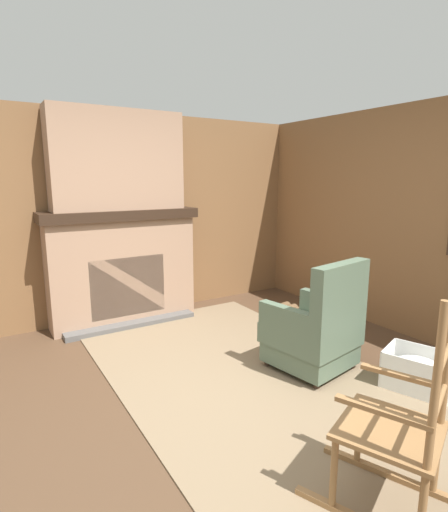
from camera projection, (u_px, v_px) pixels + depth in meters
name	position (u px, v px, depth m)	size (l,w,h in m)	color
ground_plane	(225.00, 413.00, 2.91)	(14.00, 14.00, 0.00)	#4C3523
wood_panel_wall_left	(115.00, 217.00, 4.75)	(0.06, 5.51, 2.44)	brown
wood_panel_wall_back	(438.00, 225.00, 3.95)	(5.51, 0.09, 2.44)	brown
fireplace_hearth	(123.00, 267.00, 4.66)	(0.59, 1.76, 1.33)	#9E7A60
chimney_breast	(117.00, 160.00, 4.44)	(0.33, 1.46, 1.09)	#9E7A60
area_rug	(245.00, 374.00, 3.46)	(3.56, 2.09, 0.01)	#7A664C
armchair	(315.00, 331.00, 3.50)	(0.77, 0.77, 1.01)	#516651
rocking_chair	(398.00, 436.00, 2.00)	(0.91, 0.72, 1.20)	olive
firewood_stack	(285.00, 311.00, 4.94)	(0.41, 0.43, 0.12)	brown
laundry_basket	(418.00, 371.00, 3.21)	(0.60, 0.52, 0.31)	white
oil_lamp_vase	(60.00, 202.00, 4.23)	(0.09, 0.09, 0.28)	#99B29E
storage_case	(133.00, 203.00, 4.65)	(0.16, 0.26, 0.13)	gray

